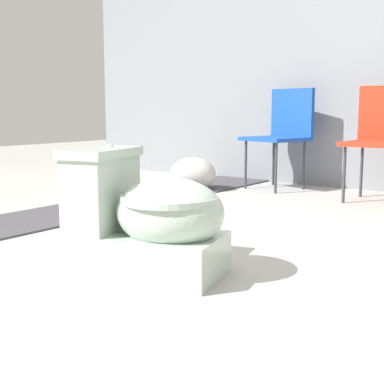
% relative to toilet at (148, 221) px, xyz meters
% --- Properties ---
extents(ground_plane, '(14.00, 14.00, 0.00)m').
position_rel_toilet_xyz_m(ground_plane, '(-0.10, 0.07, -0.22)').
color(ground_plane, '#A8A59E').
extents(gravel_strip, '(0.56, 8.00, 0.01)m').
position_rel_toilet_xyz_m(gravel_strip, '(-1.25, 0.57, -0.21)').
color(gravel_strip, '#423F44').
rests_on(gravel_strip, ground).
extents(toilet, '(0.70, 0.52, 0.52)m').
position_rel_toilet_xyz_m(toilet, '(0.00, 0.00, 0.00)').
color(toilet, '#B2C6B7').
rests_on(toilet, ground).
extents(folding_chair_left, '(0.54, 0.54, 0.83)m').
position_rel_toilet_xyz_m(folding_chair_left, '(-0.68, 2.49, 0.29)').
color(folding_chair_left, '#1947B2').
rests_on(folding_chair_left, ground).
extents(folding_chair_middle, '(0.45, 0.45, 0.83)m').
position_rel_toilet_xyz_m(folding_chair_middle, '(0.18, 2.35, 0.29)').
color(folding_chair_middle, red).
rests_on(folding_chair_middle, ground).
extents(boulder_near, '(0.31, 0.27, 0.18)m').
position_rel_toilet_xyz_m(boulder_near, '(-1.30, 1.03, -0.13)').
color(boulder_near, '#ADA899').
rests_on(boulder_near, ground).
extents(boulder_far, '(0.46, 0.41, 0.27)m').
position_rel_toilet_xyz_m(boulder_far, '(-1.21, 1.92, -0.08)').
color(boulder_far, '#B7B2AD').
rests_on(boulder_far, ground).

